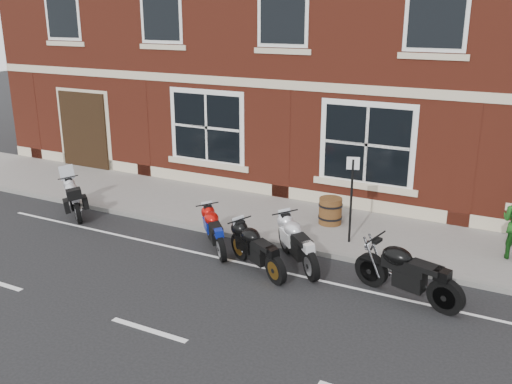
# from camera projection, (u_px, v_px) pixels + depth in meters

# --- Properties ---
(ground) EXTENTS (80.00, 80.00, 0.00)m
(ground) POSITION_uv_depth(u_px,v_px,m) (234.00, 266.00, 12.54)
(ground) COLOR black
(ground) RESTS_ON ground
(sidewalk) EXTENTS (30.00, 3.00, 0.12)m
(sidewalk) POSITION_uv_depth(u_px,v_px,m) (290.00, 221.00, 15.05)
(sidewalk) COLOR slate
(sidewalk) RESTS_ON ground
(kerb) EXTENTS (30.00, 0.16, 0.12)m
(kerb) POSITION_uv_depth(u_px,v_px,m) (263.00, 241.00, 13.72)
(kerb) COLOR slate
(kerb) RESTS_ON ground
(moto_touring_silver) EXTENTS (1.57, 1.30, 1.26)m
(moto_touring_silver) POSITION_uv_depth(u_px,v_px,m) (75.00, 196.00, 15.56)
(moto_touring_silver) COLOR black
(moto_touring_silver) RESTS_ON ground
(moto_sport_red) EXTENTS (1.41, 1.50, 0.87)m
(moto_sport_red) POSITION_uv_depth(u_px,v_px,m) (216.00, 229.00, 13.28)
(moto_sport_red) COLOR black
(moto_sport_red) RESTS_ON ground
(moto_sport_black) EXTENTS (1.84, 1.16, 0.93)m
(moto_sport_black) POSITION_uv_depth(u_px,v_px,m) (258.00, 247.00, 12.18)
(moto_sport_black) COLOR black
(moto_sport_black) RESTS_ON ground
(moto_sport_silver) EXTENTS (1.61, 1.61, 0.96)m
(moto_sport_silver) POSITION_uv_depth(u_px,v_px,m) (299.00, 241.00, 12.42)
(moto_sport_silver) COLOR black
(moto_sport_silver) RESTS_ON ground
(moto_naked_black) EXTENTS (2.26, 0.80, 1.04)m
(moto_naked_black) POSITION_uv_depth(u_px,v_px,m) (406.00, 270.00, 10.97)
(moto_naked_black) COLOR black
(moto_naked_black) RESTS_ON ground
(barrel_planter) EXTENTS (0.62, 0.62, 0.68)m
(barrel_planter) POSITION_uv_depth(u_px,v_px,m) (330.00, 211.00, 14.58)
(barrel_planter) COLOR #4F3415
(barrel_planter) RESTS_ON sidewalk
(parking_sign) EXTENTS (0.29, 0.10, 2.07)m
(parking_sign) POSITION_uv_depth(u_px,v_px,m) (351.00, 194.00, 13.16)
(parking_sign) COLOR black
(parking_sign) RESTS_ON sidewalk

